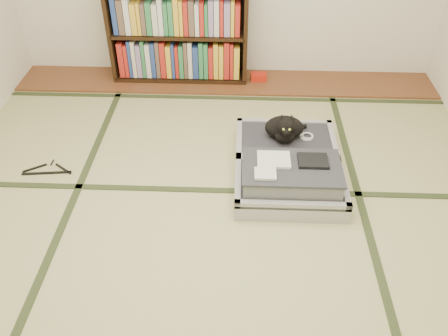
{
  "coord_description": "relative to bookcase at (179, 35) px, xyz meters",
  "views": [
    {
      "loc": [
        0.15,
        -2.14,
        2.24
      ],
      "look_at": [
        0.05,
        0.35,
        0.25
      ],
      "focal_mm": 38.0,
      "sensor_mm": 36.0,
      "label": 1
    }
  ],
  "objects": [
    {
      "name": "wood_strip",
      "position": [
        0.44,
        -0.07,
        -0.44
      ],
      "size": [
        4.0,
        0.5,
        0.02
      ],
      "primitive_type": "cube",
      "color": "brown",
      "rests_on": "ground"
    },
    {
      "name": "red_item",
      "position": [
        0.76,
        -0.04,
        -0.4
      ],
      "size": [
        0.15,
        0.1,
        0.07
      ],
      "primitive_type": "cube",
      "rotation": [
        0.0,
        0.0,
        0.04
      ],
      "color": "red",
      "rests_on": "wood_strip"
    },
    {
      "name": "suitcase",
      "position": [
        0.95,
        -1.51,
        -0.35
      ],
      "size": [
        0.76,
        1.01,
        0.3
      ],
      "color": "#A0A0A4",
      "rests_on": "floor"
    },
    {
      "name": "bookcase",
      "position": [
        0.0,
        0.0,
        0.0
      ],
      "size": [
        1.28,
        0.29,
        0.92
      ],
      "color": "black",
      "rests_on": "wood_strip"
    },
    {
      "name": "cat",
      "position": [
        0.93,
        -1.22,
        -0.2
      ],
      "size": [
        0.34,
        0.34,
        0.27
      ],
      "color": "black",
      "rests_on": "suitcase"
    },
    {
      "name": "hanger",
      "position": [
        -0.84,
        -1.5,
        -0.44
      ],
      "size": [
        0.37,
        0.19,
        0.01
      ],
      "color": "black",
      "rests_on": "floor"
    },
    {
      "name": "floor",
      "position": [
        0.44,
        -2.07,
        -0.45
      ],
      "size": [
        4.5,
        4.5,
        0.0
      ],
      "primitive_type": "plane",
      "color": "tan",
      "rests_on": "ground"
    },
    {
      "name": "tatami_borders",
      "position": [
        0.44,
        -1.58,
        -0.45
      ],
      "size": [
        4.0,
        4.5,
        0.01
      ],
      "color": "#2D381E",
      "rests_on": "ground"
    },
    {
      "name": "cable_coil",
      "position": [
        1.11,
        -1.19,
        -0.29
      ],
      "size": [
        0.11,
        0.11,
        0.03
      ],
      "color": "white",
      "rests_on": "suitcase"
    },
    {
      "name": "room_shell",
      "position": [
        0.44,
        -2.07,
        1.01
      ],
      "size": [
        4.5,
        4.5,
        4.5
      ],
      "color": "white",
      "rests_on": "ground"
    }
  ]
}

